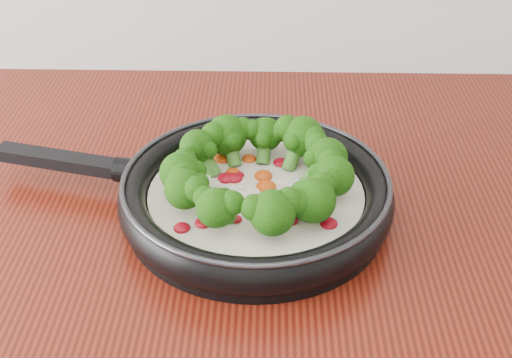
{
  "coord_description": "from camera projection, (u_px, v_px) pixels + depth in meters",
  "views": [
    {
      "loc": [
        0.12,
        0.46,
        1.37
      ],
      "look_at": [
        0.11,
        1.09,
        0.95
      ],
      "focal_mm": 46.77,
      "sensor_mm": 36.0,
      "label": 1
    }
  ],
  "objects": [
    {
      "name": "skillet",
      "position": [
        254.0,
        189.0,
        0.77
      ],
      "size": [
        0.52,
        0.38,
        0.09
      ],
      "color": "black",
      "rests_on": "counter"
    }
  ]
}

